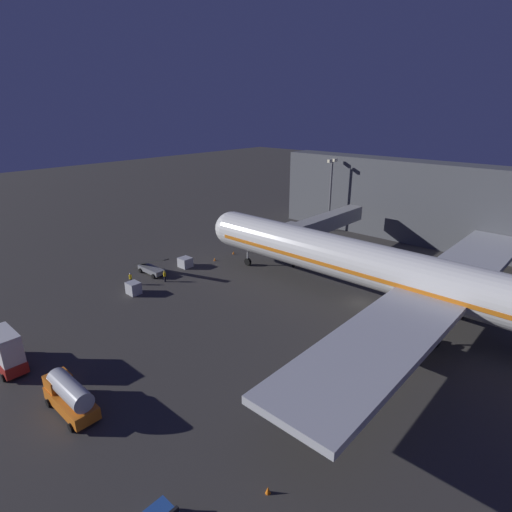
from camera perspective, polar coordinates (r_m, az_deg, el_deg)
The scene contains 15 objects.
ground_plane at distance 55.27m, azimuth 14.62°, elevation -6.44°, with size 320.00×320.00×0.00m, color #383533.
airliner_at_gate at distance 50.43m, azimuth 23.07°, elevation -3.35°, with size 55.81×69.48×20.17m.
jet_bridge at distance 69.47m, azimuth 8.86°, elevation 4.31°, with size 21.15×3.40×7.02m.
terminal_wall at distance 79.11m, azimuth 29.88°, elevation 5.27°, with size 6.00×80.00×14.93m, color #4C4F54.
apron_floodlight_mast at distance 84.00m, azimuth 10.38°, elevation 9.17°, with size 2.90×0.50×14.60m.
cargo_truck_aft at distance 46.99m, azimuth -31.65°, elevation -11.10°, with size 2.36×5.91×4.22m.
belt_loader at distance 64.38m, azimuth -14.43°, elevation -1.74°, with size 1.96×8.39×3.43m.
fuel_tanker at distance 38.94m, azimuth -24.64°, elevation -17.16°, with size 2.46×6.01×3.15m.
baggage_container_far_row at distance 66.13m, azimuth -9.85°, elevation -0.87°, with size 1.78×1.87×1.53m, color #B7BABF.
baggage_container_spare at distance 58.29m, azimuth -16.73°, elevation -4.32°, with size 1.52×1.79×1.67m, color #B7BABF.
ground_crew_near_nose_gear at distance 61.26m, azimuth -17.12°, elevation -2.99°, with size 0.40×0.40×1.82m.
ground_crew_under_port_wing at distance 61.02m, azimuth -12.64°, elevation -2.70°, with size 0.40×0.40×1.72m.
traffic_cone_nose_port at distance 71.07m, azimuth -3.17°, elevation 0.47°, with size 0.36×0.36×0.55m, color orange.
traffic_cone_nose_starboard at distance 68.25m, azimuth -5.79°, elevation -0.45°, with size 0.36×0.36×0.55m, color orange.
traffic_cone_wingtip_svc_side at distance 31.05m, azimuth 1.69°, elevation -29.87°, with size 0.36×0.36×0.55m, color orange.
Camera 1 is at (44.76, 21.79, 24.01)m, focal length 28.64 mm.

